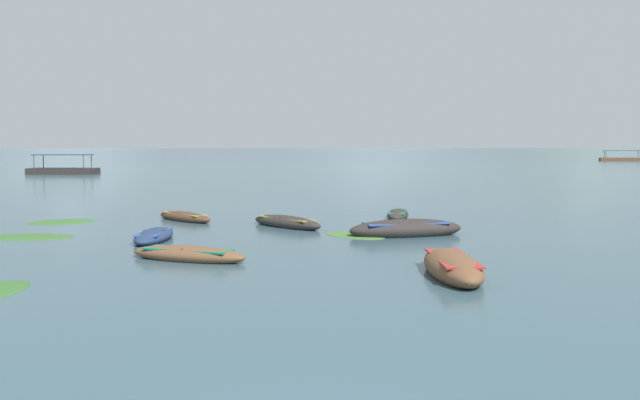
{
  "coord_description": "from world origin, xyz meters",
  "views": [
    {
      "loc": [
        -0.38,
        -5.78,
        3.32
      ],
      "look_at": [
        1.9,
        25.32,
        0.71
      ],
      "focal_mm": 36.25,
      "sensor_mm": 36.0,
      "label": 1
    }
  ],
  "objects_px": {
    "ferry_1": "(622,159)",
    "rowboat_1": "(185,217)",
    "rowboat_4": "(154,236)",
    "rowboat_2": "(398,215)",
    "rowboat_5": "(452,267)",
    "ferry_0": "(63,170)",
    "rowboat_0": "(188,254)",
    "rowboat_6": "(287,222)",
    "rowboat_3": "(406,229)"
  },
  "relations": [
    {
      "from": "rowboat_5",
      "to": "ferry_0",
      "type": "height_order",
      "value": "ferry_0"
    },
    {
      "from": "rowboat_1",
      "to": "ferry_0",
      "type": "height_order",
      "value": "ferry_0"
    },
    {
      "from": "rowboat_2",
      "to": "ferry_0",
      "type": "height_order",
      "value": "ferry_0"
    },
    {
      "from": "rowboat_4",
      "to": "rowboat_6",
      "type": "bearing_deg",
      "value": 36.43
    },
    {
      "from": "ferry_1",
      "to": "rowboat_6",
      "type": "bearing_deg",
      "value": -124.52
    },
    {
      "from": "rowboat_0",
      "to": "rowboat_4",
      "type": "relative_size",
      "value": 1.12
    },
    {
      "from": "rowboat_4",
      "to": "rowboat_2",
      "type": "bearing_deg",
      "value": 32.97
    },
    {
      "from": "rowboat_1",
      "to": "ferry_1",
      "type": "relative_size",
      "value": 0.36
    },
    {
      "from": "rowboat_4",
      "to": "rowboat_6",
      "type": "relative_size",
      "value": 0.91
    },
    {
      "from": "ferry_0",
      "to": "rowboat_3",
      "type": "bearing_deg",
      "value": -61.58
    },
    {
      "from": "rowboat_3",
      "to": "rowboat_6",
      "type": "distance_m",
      "value": 5.28
    },
    {
      "from": "rowboat_0",
      "to": "ferry_0",
      "type": "bearing_deg",
      "value": 110.52
    },
    {
      "from": "rowboat_1",
      "to": "ferry_0",
      "type": "relative_size",
      "value": 0.43
    },
    {
      "from": "rowboat_3",
      "to": "rowboat_4",
      "type": "bearing_deg",
      "value": -176.6
    },
    {
      "from": "rowboat_0",
      "to": "rowboat_1",
      "type": "height_order",
      "value": "rowboat_0"
    },
    {
      "from": "rowboat_4",
      "to": "rowboat_5",
      "type": "distance_m",
      "value": 11.14
    },
    {
      "from": "ferry_0",
      "to": "rowboat_4",
      "type": "bearing_deg",
      "value": -69.65
    },
    {
      "from": "rowboat_4",
      "to": "rowboat_5",
      "type": "height_order",
      "value": "rowboat_5"
    },
    {
      "from": "rowboat_6",
      "to": "ferry_1",
      "type": "height_order",
      "value": "ferry_1"
    },
    {
      "from": "rowboat_2",
      "to": "ferry_1",
      "type": "bearing_deg",
      "value": 56.63
    },
    {
      "from": "rowboat_6",
      "to": "ferry_1",
      "type": "bearing_deg",
      "value": 55.48
    },
    {
      "from": "rowboat_3",
      "to": "rowboat_6",
      "type": "relative_size",
      "value": 1.23
    },
    {
      "from": "rowboat_1",
      "to": "rowboat_2",
      "type": "relative_size",
      "value": 1.03
    },
    {
      "from": "rowboat_0",
      "to": "rowboat_1",
      "type": "bearing_deg",
      "value": 98.24
    },
    {
      "from": "rowboat_1",
      "to": "rowboat_2",
      "type": "distance_m",
      "value": 9.73
    },
    {
      "from": "rowboat_6",
      "to": "ferry_0",
      "type": "bearing_deg",
      "value": 115.99
    },
    {
      "from": "rowboat_4",
      "to": "rowboat_5",
      "type": "bearing_deg",
      "value": -38.03
    },
    {
      "from": "ferry_1",
      "to": "rowboat_4",
      "type": "bearing_deg",
      "value": -125.3
    },
    {
      "from": "rowboat_2",
      "to": "ferry_0",
      "type": "relative_size",
      "value": 0.42
    },
    {
      "from": "rowboat_4",
      "to": "ferry_0",
      "type": "bearing_deg",
      "value": 110.35
    },
    {
      "from": "rowboat_6",
      "to": "ferry_1",
      "type": "xyz_separation_m",
      "value": [
        76.73,
        111.56,
        0.26
      ]
    },
    {
      "from": "rowboat_2",
      "to": "rowboat_5",
      "type": "distance_m",
      "value": 13.38
    },
    {
      "from": "rowboat_0",
      "to": "ferry_1",
      "type": "distance_m",
      "value": 143.36
    },
    {
      "from": "rowboat_5",
      "to": "ferry_1",
      "type": "relative_size",
      "value": 0.42
    },
    {
      "from": "rowboat_3",
      "to": "rowboat_6",
      "type": "height_order",
      "value": "rowboat_3"
    },
    {
      "from": "rowboat_1",
      "to": "ferry_1",
      "type": "xyz_separation_m",
      "value": [
        81.24,
        108.95,
        0.29
      ]
    },
    {
      "from": "rowboat_2",
      "to": "rowboat_5",
      "type": "height_order",
      "value": "rowboat_5"
    },
    {
      "from": "rowboat_1",
      "to": "rowboat_0",
      "type": "bearing_deg",
      "value": -81.76
    },
    {
      "from": "ferry_0",
      "to": "rowboat_5",
      "type": "bearing_deg",
      "value": -64.77
    },
    {
      "from": "rowboat_0",
      "to": "ferry_0",
      "type": "relative_size",
      "value": 0.48
    },
    {
      "from": "rowboat_1",
      "to": "rowboat_3",
      "type": "xyz_separation_m",
      "value": [
        8.88,
        -5.57,
        0.09
      ]
    },
    {
      "from": "rowboat_4",
      "to": "ferry_1",
      "type": "relative_size",
      "value": 0.35
    },
    {
      "from": "rowboat_5",
      "to": "rowboat_1",
      "type": "bearing_deg",
      "value": 123.35
    },
    {
      "from": "rowboat_2",
      "to": "ferry_1",
      "type": "height_order",
      "value": "ferry_1"
    },
    {
      "from": "rowboat_0",
      "to": "ferry_0",
      "type": "height_order",
      "value": "ferry_0"
    },
    {
      "from": "ferry_1",
      "to": "rowboat_1",
      "type": "bearing_deg",
      "value": -126.71
    },
    {
      "from": "rowboat_0",
      "to": "rowboat_6",
      "type": "xyz_separation_m",
      "value": [
        3.03,
        7.56,
        0.02
      ]
    },
    {
      "from": "rowboat_4",
      "to": "ferry_1",
      "type": "xyz_separation_m",
      "value": [
        81.48,
        115.06,
        0.29
      ]
    },
    {
      "from": "rowboat_0",
      "to": "rowboat_6",
      "type": "bearing_deg",
      "value": 68.13
    },
    {
      "from": "rowboat_4",
      "to": "ferry_1",
      "type": "distance_m",
      "value": 140.99
    }
  ]
}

